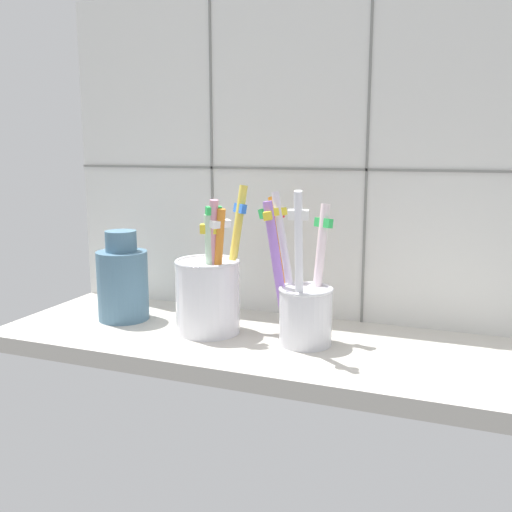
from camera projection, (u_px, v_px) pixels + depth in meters
The scene contains 5 objects.
counter_slab at pixel (255, 345), 70.29cm from camera, with size 64.00×22.00×2.00cm, color #BCB7AD.
tile_wall_back at pixel (288, 163), 77.31cm from camera, with size 64.00×2.20×45.00cm.
toothbrush_cup_left at pixel (210, 291), 71.52cm from camera, with size 8.22×7.99×18.04cm.
toothbrush_cup_right at pixel (302, 300), 67.62cm from camera, with size 10.14×10.70×18.16cm.
ceramic_vase at pixel (123, 281), 76.77cm from camera, with size 6.63×6.63×11.85cm.
Camera 1 is at (24.40, -62.49, 24.58)cm, focal length 40.94 mm.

